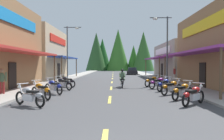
{
  "coord_description": "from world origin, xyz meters",
  "views": [
    {
      "loc": [
        0.24,
        -2.74,
        1.92
      ],
      "look_at": [
        -0.04,
        23.43,
        1.24
      ],
      "focal_mm": 32.47,
      "sensor_mm": 36.0,
      "label": 1
    }
  ],
  "objects_px": {
    "motorcycle_parked_left_3": "(63,83)",
    "streetlamp_right": "(164,41)",
    "motorcycle_parked_left_0": "(30,96)",
    "motorcycle_parked_left_1": "(41,90)",
    "streetlamp_left": "(70,46)",
    "motorcycle_parked_right_3": "(165,84)",
    "motorcycle_parked_right_1": "(183,91)",
    "motorcycle_parked_left_2": "(54,86)",
    "rider_cruising_lead": "(122,80)",
    "motorcycle_parked_right_4": "(159,83)",
    "motorcycle_parked_left_4": "(67,81)",
    "motorcycle_parked_right_2": "(171,87)",
    "motorcycle_parked_right_5": "(152,81)",
    "parked_car_curbside": "(132,71)",
    "pedestrian_by_shop": "(174,73)",
    "pedestrian_browsing": "(2,80)",
    "motorcycle_parked_right_0": "(193,95)"
  },
  "relations": [
    {
      "from": "motorcycle_parked_left_3",
      "to": "streetlamp_right",
      "type": "bearing_deg",
      "value": -119.03
    },
    {
      "from": "motorcycle_parked_left_0",
      "to": "motorcycle_parked_left_1",
      "type": "xyz_separation_m",
      "value": [
        -0.2,
        1.98,
        0.0
      ]
    },
    {
      "from": "streetlamp_left",
      "to": "motorcycle_parked_right_3",
      "type": "bearing_deg",
      "value": -46.51
    },
    {
      "from": "streetlamp_left",
      "to": "motorcycle_parked_right_1",
      "type": "distance_m",
      "value": 16.43
    },
    {
      "from": "motorcycle_parked_left_2",
      "to": "rider_cruising_lead",
      "type": "xyz_separation_m",
      "value": [
        4.71,
        3.95,
        0.17
      ]
    },
    {
      "from": "motorcycle_parked_right_4",
      "to": "motorcycle_parked_left_4",
      "type": "distance_m",
      "value": 7.74
    },
    {
      "from": "motorcycle_parked_right_2",
      "to": "rider_cruising_lead",
      "type": "height_order",
      "value": "rider_cruising_lead"
    },
    {
      "from": "motorcycle_parked_left_3",
      "to": "motorcycle_parked_left_0",
      "type": "bearing_deg",
      "value": 125.45
    },
    {
      "from": "motorcycle_parked_left_3",
      "to": "motorcycle_parked_left_4",
      "type": "relative_size",
      "value": 1.01
    },
    {
      "from": "motorcycle_parked_right_5",
      "to": "motorcycle_parked_left_1",
      "type": "relative_size",
      "value": 1.02
    },
    {
      "from": "motorcycle_parked_left_2",
      "to": "motorcycle_parked_left_3",
      "type": "bearing_deg",
      "value": -48.56
    },
    {
      "from": "motorcycle_parked_right_1",
      "to": "streetlamp_right",
      "type": "bearing_deg",
      "value": 41.78
    },
    {
      "from": "motorcycle_parked_right_3",
      "to": "motorcycle_parked_right_4",
      "type": "bearing_deg",
      "value": 47.89
    },
    {
      "from": "motorcycle_parked_left_1",
      "to": "motorcycle_parked_left_3",
      "type": "height_order",
      "value": "same"
    },
    {
      "from": "motorcycle_parked_right_3",
      "to": "parked_car_curbside",
      "type": "bearing_deg",
      "value": 42.6
    },
    {
      "from": "motorcycle_parked_left_2",
      "to": "pedestrian_by_shop",
      "type": "relative_size",
      "value": 0.96
    },
    {
      "from": "motorcycle_parked_left_0",
      "to": "pedestrian_by_shop",
      "type": "height_order",
      "value": "pedestrian_by_shop"
    },
    {
      "from": "motorcycle_parked_left_2",
      "to": "motorcycle_parked_left_4",
      "type": "distance_m",
      "value": 4.07
    },
    {
      "from": "motorcycle_parked_left_3",
      "to": "pedestrian_browsing",
      "type": "xyz_separation_m",
      "value": [
        -2.99,
        -3.06,
        0.49
      ]
    },
    {
      "from": "streetlamp_left",
      "to": "pedestrian_by_shop",
      "type": "bearing_deg",
      "value": -10.87
    },
    {
      "from": "rider_cruising_lead",
      "to": "parked_car_curbside",
      "type": "relative_size",
      "value": 0.49
    },
    {
      "from": "motorcycle_parked_left_0",
      "to": "motorcycle_parked_right_1",
      "type": "bearing_deg",
      "value": -134.64
    },
    {
      "from": "motorcycle_parked_right_1",
      "to": "motorcycle_parked_right_4",
      "type": "distance_m",
      "value": 5.0
    },
    {
      "from": "motorcycle_parked_right_0",
      "to": "motorcycle_parked_right_4",
      "type": "xyz_separation_m",
      "value": [
        -0.22,
        6.55,
        0.0
      ]
    },
    {
      "from": "motorcycle_parked_right_1",
      "to": "motorcycle_parked_left_2",
      "type": "relative_size",
      "value": 1.02
    },
    {
      "from": "motorcycle_parked_left_0",
      "to": "motorcycle_parked_left_2",
      "type": "relative_size",
      "value": 1.14
    },
    {
      "from": "motorcycle_parked_left_3",
      "to": "motorcycle_parked_left_2",
      "type": "bearing_deg",
      "value": 123.84
    },
    {
      "from": "motorcycle_parked_right_2",
      "to": "motorcycle_parked_left_4",
      "type": "height_order",
      "value": "same"
    },
    {
      "from": "streetlamp_right",
      "to": "parked_car_curbside",
      "type": "height_order",
      "value": "streetlamp_right"
    },
    {
      "from": "motorcycle_parked_right_5",
      "to": "motorcycle_parked_left_2",
      "type": "bearing_deg",
      "value": 170.97
    },
    {
      "from": "motorcycle_parked_right_0",
      "to": "parked_car_curbside",
      "type": "height_order",
      "value": "parked_car_curbside"
    },
    {
      "from": "motorcycle_parked_left_1",
      "to": "pedestrian_browsing",
      "type": "height_order",
      "value": "pedestrian_browsing"
    },
    {
      "from": "streetlamp_left",
      "to": "motorcycle_parked_right_0",
      "type": "relative_size",
      "value": 3.96
    },
    {
      "from": "motorcycle_parked_right_0",
      "to": "pedestrian_by_shop",
      "type": "bearing_deg",
      "value": 34.82
    },
    {
      "from": "rider_cruising_lead",
      "to": "pedestrian_by_shop",
      "type": "height_order",
      "value": "pedestrian_by_shop"
    },
    {
      "from": "streetlamp_left",
      "to": "pedestrian_browsing",
      "type": "distance_m",
      "value": 12.46
    },
    {
      "from": "motorcycle_parked_left_4",
      "to": "pedestrian_by_shop",
      "type": "height_order",
      "value": "pedestrian_by_shop"
    },
    {
      "from": "motorcycle_parked_right_5",
      "to": "motorcycle_parked_left_0",
      "type": "height_order",
      "value": "same"
    },
    {
      "from": "motorcycle_parked_left_3",
      "to": "rider_cruising_lead",
      "type": "height_order",
      "value": "rider_cruising_lead"
    },
    {
      "from": "rider_cruising_lead",
      "to": "motorcycle_parked_left_4",
      "type": "bearing_deg",
      "value": 90.76
    },
    {
      "from": "motorcycle_parked_right_3",
      "to": "motorcycle_parked_left_3",
      "type": "relative_size",
      "value": 0.91
    },
    {
      "from": "streetlamp_left",
      "to": "parked_car_curbside",
      "type": "xyz_separation_m",
      "value": [
        8.9,
        15.62,
        -3.53
      ]
    },
    {
      "from": "pedestrian_by_shop",
      "to": "streetlamp_left",
      "type": "bearing_deg",
      "value": 167.48
    },
    {
      "from": "motorcycle_parked_right_3",
      "to": "parked_car_curbside",
      "type": "xyz_separation_m",
      "value": [
        -0.14,
        25.15,
        0.2
      ]
    },
    {
      "from": "motorcycle_parked_left_2",
      "to": "parked_car_curbside",
      "type": "height_order",
      "value": "parked_car_curbside"
    },
    {
      "from": "motorcycle_parked_right_4",
      "to": "pedestrian_browsing",
      "type": "relative_size",
      "value": 1.09
    },
    {
      "from": "motorcycle_parked_left_4",
      "to": "motorcycle_parked_right_0",
      "type": "bearing_deg",
      "value": 171.07
    },
    {
      "from": "motorcycle_parked_right_2",
      "to": "motorcycle_parked_right_3",
      "type": "xyz_separation_m",
      "value": [
        0.01,
        1.82,
        0.0
      ]
    },
    {
      "from": "streetlamp_left",
      "to": "parked_car_curbside",
      "type": "bearing_deg",
      "value": 60.32
    },
    {
      "from": "motorcycle_parked_right_1",
      "to": "pedestrian_browsing",
      "type": "bearing_deg",
      "value": 132.39
    }
  ]
}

